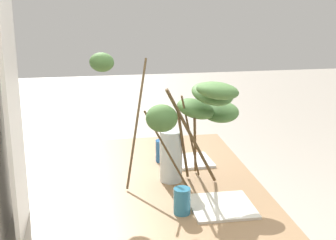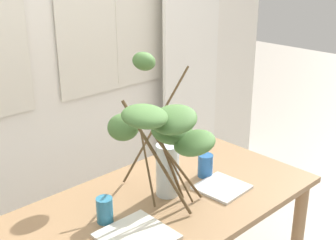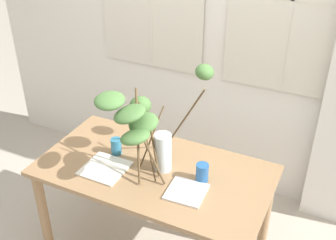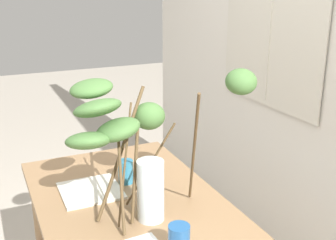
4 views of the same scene
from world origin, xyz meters
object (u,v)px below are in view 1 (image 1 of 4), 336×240
object	(u,v)px
dining_table	(178,207)
plate_square_left	(222,206)
vase_with_branches	(185,115)
drinking_glass_blue_right	(163,151)
drinking_glass_blue_left	(182,201)
plate_square_right	(190,161)

from	to	relation	value
dining_table	plate_square_left	bearing A→B (deg)	-153.60
vase_with_branches	drinking_glass_blue_right	world-z (taller)	vase_with_branches
drinking_glass_blue_left	dining_table	bearing A→B (deg)	-7.95
vase_with_branches	drinking_glass_blue_right	bearing A→B (deg)	7.97
vase_with_branches	plate_square_right	size ratio (longest dim) A/B	3.28
drinking_glass_blue_left	drinking_glass_blue_right	xyz separation A→B (m)	(0.63, -0.02, 0.00)
dining_table	drinking_glass_blue_left	bearing A→B (deg)	172.05
plate_square_left	dining_table	bearing A→B (deg)	26.40
drinking_glass_blue_right	plate_square_left	world-z (taller)	drinking_glass_blue_right
vase_with_branches	drinking_glass_blue_right	size ratio (longest dim) A/B	6.12
vase_with_branches	drinking_glass_blue_right	distance (m)	0.47
plate_square_left	drinking_glass_blue_left	bearing A→B (deg)	97.65
dining_table	plate_square_left	world-z (taller)	plate_square_left
plate_square_left	plate_square_right	distance (m)	0.56
drinking_glass_blue_left	plate_square_left	world-z (taller)	drinking_glass_blue_left
drinking_glass_blue_left	plate_square_left	xyz separation A→B (m)	(0.02, -0.18, -0.05)
plate_square_left	plate_square_right	bearing A→B (deg)	1.84
drinking_glass_blue_left	drinking_glass_blue_right	world-z (taller)	drinking_glass_blue_right
dining_table	plate_square_right	size ratio (longest dim) A/B	6.73
plate_square_right	vase_with_branches	bearing A→B (deg)	162.90
plate_square_left	drinking_glass_blue_right	bearing A→B (deg)	15.32
plate_square_right	plate_square_left	bearing A→B (deg)	-178.16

